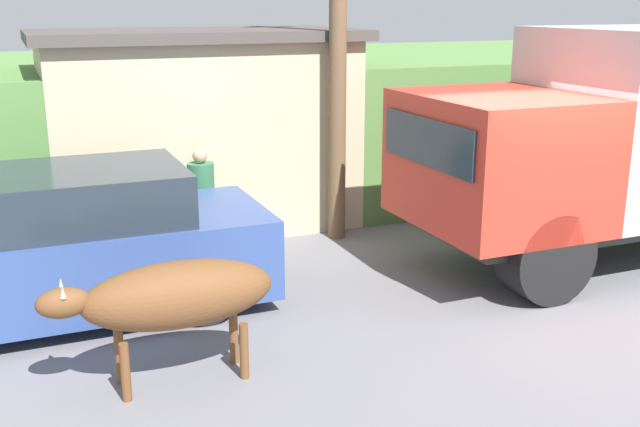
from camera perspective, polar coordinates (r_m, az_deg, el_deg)
ground_plane at (r=9.74m, az=17.03°, el=-6.11°), size 60.00×60.00×0.00m
hillside_embankment at (r=15.29m, az=0.51°, el=7.30°), size 32.00×6.92×2.52m
building_backdrop at (r=12.12m, az=-9.16°, el=6.36°), size 4.96×2.70×3.12m
brown_cow at (r=7.14m, az=-11.07°, el=-6.21°), size 2.17×0.64×1.21m
parked_suv at (r=8.98m, az=-19.12°, el=-2.53°), size 4.78×1.88×1.72m
pedestrian_on_hill at (r=10.72m, az=-9.00°, el=1.14°), size 0.44×0.44×1.56m
utility_pole at (r=11.12m, az=1.38°, el=14.95°), size 0.90×0.26×6.51m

